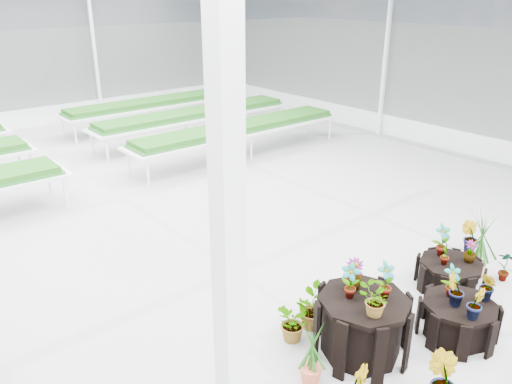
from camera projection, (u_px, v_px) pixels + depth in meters
ground_plane at (234, 281)px, 7.76m from camera, size 24.00×24.00×0.00m
greenhouse_shell at (231, 142)px, 6.92m from camera, size 18.00×24.00×4.50m
steel_frame at (231, 142)px, 6.92m from camera, size 18.00×24.00×4.50m
nursery_benches at (63, 150)px, 12.75m from camera, size 16.00×7.00×0.84m
plinth_tall at (362, 326)px, 6.10m from camera, size 1.40×1.40×0.78m
plinth_mid at (458, 320)px, 6.43m from camera, size 1.08×1.08×0.51m
plinth_low at (449, 275)px, 7.54m from camera, size 1.24×1.24×0.43m
nursery_plants at (400, 293)px, 6.61m from camera, size 4.65×2.61×1.26m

